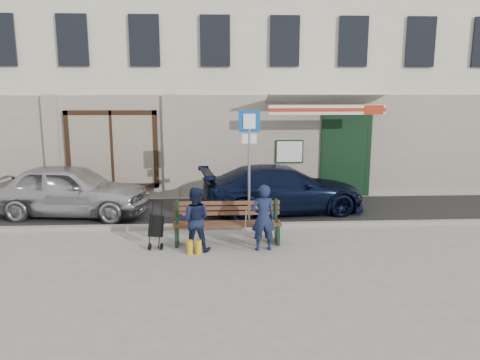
{
  "coord_description": "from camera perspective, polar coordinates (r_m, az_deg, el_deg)",
  "views": [
    {
      "loc": [
        -0.03,
        -9.61,
        3.42
      ],
      "look_at": [
        0.57,
        1.6,
        1.2
      ],
      "focal_mm": 35.0,
      "sensor_mm": 36.0,
      "label": 1
    }
  ],
  "objects": [
    {
      "name": "bench",
      "position": [
        10.44,
        -1.82,
        -5.3
      ],
      "size": [
        2.4,
        1.17,
        0.98
      ],
      "color": "brown",
      "rests_on": "ground"
    },
    {
      "name": "woman",
      "position": [
        9.96,
        -5.55,
        -4.78
      ],
      "size": [
        0.72,
        0.58,
        1.38
      ],
      "primitive_type": "imported",
      "rotation": [
        0.0,
        0.0,
        3.05
      ],
      "color": "#131935",
      "rests_on": "ground"
    },
    {
      "name": "curb",
      "position": [
        11.61,
        -2.8,
        -5.65
      ],
      "size": [
        60.0,
        0.18,
        0.12
      ],
      "primitive_type": "cube",
      "color": "#9E9384",
      "rests_on": "ground"
    },
    {
      "name": "asphalt_lane",
      "position": [
        13.16,
        -2.83,
        -3.87
      ],
      "size": [
        60.0,
        3.2,
        0.01
      ],
      "primitive_type": "cube",
      "color": "#282828",
      "rests_on": "ground"
    },
    {
      "name": "stroller",
      "position": [
        10.36,
        -10.19,
        -5.67
      ],
      "size": [
        0.35,
        0.46,
        1.01
      ],
      "rotation": [
        0.0,
        0.0,
        -0.28
      ],
      "color": "black",
      "rests_on": "ground"
    },
    {
      "name": "building",
      "position": [
        18.13,
        -3.05,
        16.09
      ],
      "size": [
        20.0,
        8.27,
        10.0
      ],
      "color": "beige",
      "rests_on": "ground"
    },
    {
      "name": "man",
      "position": [
        9.95,
        2.83,
        -4.61
      ],
      "size": [
        0.56,
        0.41,
        1.43
      ],
      "primitive_type": "imported",
      "rotation": [
        0.0,
        0.0,
        3.28
      ],
      "color": "#151E3C",
      "rests_on": "ground"
    },
    {
      "name": "car_navy",
      "position": [
        13.01,
        5.19,
        -1.12
      ],
      "size": [
        4.74,
        2.42,
        1.32
      ],
      "primitive_type": "imported",
      "rotation": [
        0.0,
        0.0,
        1.7
      ],
      "color": "black",
      "rests_on": "ground"
    },
    {
      "name": "car_silver",
      "position": [
        13.41,
        -19.98,
        -1.15
      ],
      "size": [
        4.35,
        2.18,
        1.42
      ],
      "primitive_type": "imported",
      "rotation": [
        0.0,
        0.0,
        1.45
      ],
      "color": "silver",
      "rests_on": "ground"
    },
    {
      "name": "ground",
      "position": [
        10.2,
        -2.75,
        -8.41
      ],
      "size": [
        80.0,
        80.0,
        0.0
      ],
      "primitive_type": "plane",
      "color": "#9E9991",
      "rests_on": "ground"
    },
    {
      "name": "parking_sign",
      "position": [
        11.6,
        1.13,
        3.91
      ],
      "size": [
        0.53,
        0.1,
        2.88
      ],
      "rotation": [
        0.0,
        0.0,
        0.12
      ],
      "color": "gray",
      "rests_on": "ground"
    }
  ]
}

